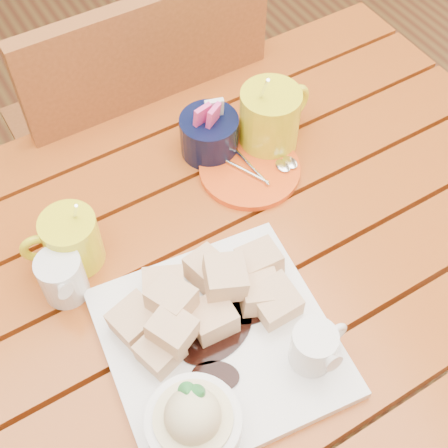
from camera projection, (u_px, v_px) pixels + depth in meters
ground at (213, 437)px, 1.50m from camera, size 5.00×5.00×0.00m
table at (207, 311)px, 0.98m from camera, size 1.20×0.79×0.75m
dessert_plate at (214, 350)px, 0.79m from camera, size 0.32×0.32×0.12m
coffee_mug_left at (70, 240)px, 0.87m from camera, size 0.11×0.08×0.13m
coffee_mug_right at (271, 117)px, 1.00m from camera, size 0.14×0.10×0.16m
cream_pitcher at (64, 276)px, 0.84m from camera, size 0.09×0.08×0.08m
sugar_caddy at (209, 134)px, 1.00m from camera, size 0.09×0.09×0.10m
orange_saucer at (251, 169)px, 1.00m from camera, size 0.16×0.16×0.02m
chair_far at (139, 141)px, 1.35m from camera, size 0.45×0.45×0.94m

